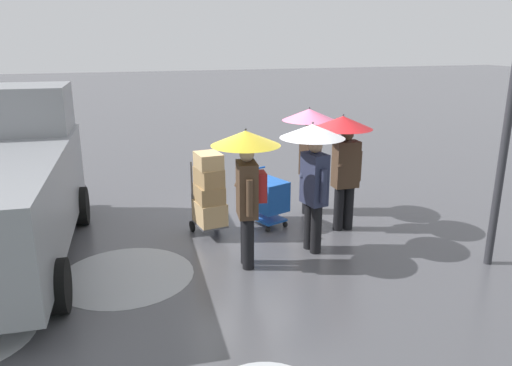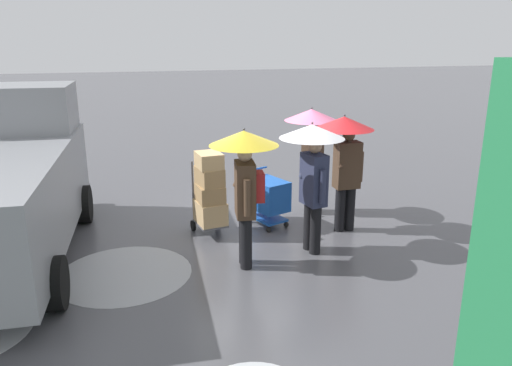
% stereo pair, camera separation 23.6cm
% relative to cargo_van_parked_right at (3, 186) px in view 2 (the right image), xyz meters
% --- Properties ---
extents(ground_plane, '(90.00, 90.00, 0.00)m').
position_rel_cargo_van_parked_right_xyz_m(ground_plane, '(-4.16, -0.09, -1.18)').
color(ground_plane, '#4C4C51').
extents(slush_patch_mid_street, '(2.01, 2.01, 0.01)m').
position_rel_cargo_van_parked_right_xyz_m(slush_patch_mid_street, '(-1.73, 1.15, -1.18)').
color(slush_patch_mid_street, '#999BA0').
rests_on(slush_patch_mid_street, ground).
extents(cargo_van_parked_right, '(2.42, 5.44, 2.60)m').
position_rel_cargo_van_parked_right_xyz_m(cargo_van_parked_right, '(0.00, 0.00, 0.00)').
color(cargo_van_parked_right, gray).
rests_on(cargo_van_parked_right, ground).
extents(shopping_cart_vendor, '(0.80, 0.96, 1.02)m').
position_rel_cargo_van_parked_right_xyz_m(shopping_cart_vendor, '(-4.39, -0.22, -0.61)').
color(shopping_cart_vendor, '#1951B2').
rests_on(shopping_cart_vendor, ground).
extents(hand_dolly_boxes, '(0.60, 0.77, 1.51)m').
position_rel_cargo_van_parked_right_xyz_m(hand_dolly_boxes, '(-3.27, -0.04, -0.38)').
color(hand_dolly_boxes, '#515156').
rests_on(hand_dolly_boxes, ground).
extents(pedestrian_pink_side, '(1.04, 1.04, 2.15)m').
position_rel_cargo_van_parked_right_xyz_m(pedestrian_pink_side, '(-5.40, -0.62, 0.41)').
color(pedestrian_pink_side, black).
rests_on(pedestrian_pink_side, ground).
extents(pedestrian_black_side, '(1.04, 1.04, 2.15)m').
position_rel_cargo_van_parked_right_xyz_m(pedestrian_black_side, '(-4.74, 1.06, 0.41)').
color(pedestrian_black_side, black).
rests_on(pedestrian_black_side, ground).
extents(pedestrian_white_side, '(1.04, 1.04, 2.15)m').
position_rel_cargo_van_parked_right_xyz_m(pedestrian_white_side, '(-3.58, 1.29, 0.39)').
color(pedestrian_white_side, black).
rests_on(pedestrian_white_side, ground).
extents(pedestrian_far_side, '(1.04, 1.04, 2.15)m').
position_rel_cargo_van_parked_right_xyz_m(pedestrian_far_side, '(-5.62, 0.40, 0.39)').
color(pedestrian_far_side, black).
rests_on(pedestrian_far_side, ground).
extents(street_lamp, '(0.28, 0.28, 3.86)m').
position_rel_cargo_van_parked_right_xyz_m(street_lamp, '(-7.20, 2.39, 1.19)').
color(street_lamp, '#2D2D33').
rests_on(street_lamp, ground).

